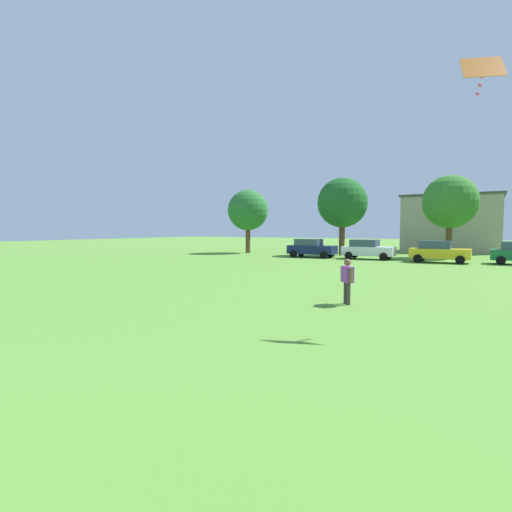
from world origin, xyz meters
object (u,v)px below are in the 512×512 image
object	(u,v)px
adult_bystander	(347,277)
tree_far_left	(248,210)
tree_center	(450,202)
parked_car_navy_0	(311,248)
parked_car_yellow_2	(439,252)
kite	(482,70)
parked_car_white_1	(367,249)
tree_left	(342,203)

from	to	relation	value
adult_bystander	tree_far_left	size ratio (longest dim) A/B	0.23
tree_far_left	tree_center	world-z (taller)	tree_center
parked_car_navy_0	tree_center	distance (m)	12.92
parked_car_yellow_2	tree_far_left	bearing A→B (deg)	169.46
kite	adult_bystander	bearing A→B (deg)	168.30
parked_car_white_1	tree_far_left	size ratio (longest dim) A/B	0.63
tree_far_left	tree_left	world-z (taller)	tree_left
parked_car_white_1	tree_center	size ratio (longest dim) A/B	0.58
tree_far_left	parked_car_yellow_2	bearing A→B (deg)	-10.54
parked_car_yellow_2	tree_left	distance (m)	11.37
parked_car_yellow_2	tree_center	world-z (taller)	tree_center
tree_left	tree_far_left	bearing A→B (deg)	-172.50
kite	tree_left	bearing A→B (deg)	115.22
adult_bystander	tree_far_left	xyz separation A→B (m)	(-18.55, 24.18, 3.65)
kite	parked_car_navy_0	world-z (taller)	kite
kite	tree_left	world-z (taller)	tree_left
kite	parked_car_yellow_2	distance (m)	22.44
parked_car_white_1	kite	bearing A→B (deg)	-68.45
adult_bystander	parked_car_navy_0	size ratio (longest dim) A/B	0.37
parked_car_navy_0	adult_bystander	bearing A→B (deg)	-64.77
kite	tree_far_left	bearing A→B (deg)	131.92
kite	tree_far_left	xyz separation A→B (m)	(-22.44, 24.99, -2.31)
adult_bystander	parked_car_yellow_2	bearing A→B (deg)	-41.88
parked_car_white_1	parked_car_yellow_2	bearing A→B (deg)	-8.89
adult_bystander	tree_center	bearing A→B (deg)	-41.81
adult_bystander	parked_car_navy_0	bearing A→B (deg)	-14.40
tree_center	parked_car_navy_0	bearing A→B (deg)	-153.61
kite	parked_car_white_1	bearing A→B (deg)	111.55
kite	tree_far_left	size ratio (longest dim) A/B	0.17
kite	tree_center	xyz separation A→B (m)	(-2.88, 27.38, -1.92)
parked_car_navy_0	parked_car_white_1	xyz separation A→B (m)	(5.05, 0.34, 0.00)
kite	tree_left	xyz separation A→B (m)	(-12.39, 26.31, -1.75)
adult_bystander	tree_center	xyz separation A→B (m)	(1.01, 26.58, 4.05)
kite	tree_center	world-z (taller)	tree_center
parked_car_yellow_2	tree_left	world-z (taller)	tree_left
kite	parked_car_navy_0	bearing A→B (deg)	122.26
tree_left	tree_center	bearing A→B (deg)	6.42
kite	parked_car_white_1	distance (m)	24.71
adult_bystander	parked_car_white_1	distance (m)	22.03
kite	tree_center	size ratio (longest dim) A/B	0.16
adult_bystander	kite	xyz separation A→B (m)	(3.89, -0.81, 5.96)
parked_car_navy_0	tree_far_left	world-z (taller)	tree_far_left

